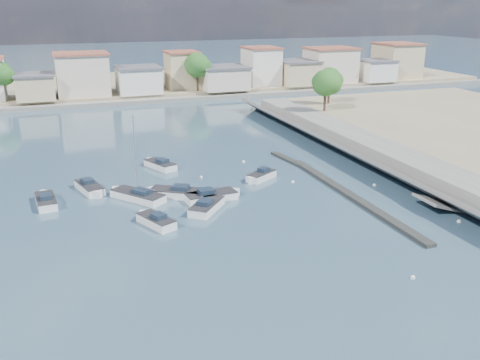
{
  "coord_description": "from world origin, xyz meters",
  "views": [
    {
      "loc": [
        -21.39,
        -35.47,
        19.43
      ],
      "look_at": [
        -3.41,
        15.13,
        1.4
      ],
      "focal_mm": 40.0,
      "sensor_mm": 36.0,
      "label": 1
    }
  ],
  "objects_px": {
    "motorboat_e": "(46,201)",
    "motorboat_g": "(90,189)",
    "sailboat": "(136,195)",
    "motorboat_d": "(260,176)",
    "motorboat_f": "(159,165)",
    "motorboat_a": "(155,221)",
    "motorboat_b": "(208,206)",
    "motorboat_h": "(214,196)",
    "motorboat_c": "(173,193)"
  },
  "relations": [
    {
      "from": "motorboat_a",
      "to": "motorboat_h",
      "type": "bearing_deg",
      "value": 32.36
    },
    {
      "from": "motorboat_e",
      "to": "motorboat_a",
      "type": "bearing_deg",
      "value": -43.19
    },
    {
      "from": "motorboat_b",
      "to": "motorboat_c",
      "type": "height_order",
      "value": "same"
    },
    {
      "from": "motorboat_d",
      "to": "motorboat_f",
      "type": "height_order",
      "value": "same"
    },
    {
      "from": "motorboat_h",
      "to": "motorboat_g",
      "type": "bearing_deg",
      "value": 150.33
    },
    {
      "from": "motorboat_e",
      "to": "sailboat",
      "type": "xyz_separation_m",
      "value": [
        8.78,
        -1.57,
        0.03
      ]
    },
    {
      "from": "motorboat_b",
      "to": "motorboat_h",
      "type": "distance_m",
      "value": 2.77
    },
    {
      "from": "motorboat_a",
      "to": "motorboat_e",
      "type": "distance_m",
      "value": 12.83
    },
    {
      "from": "motorboat_a",
      "to": "motorboat_c",
      "type": "height_order",
      "value": "same"
    },
    {
      "from": "motorboat_d",
      "to": "motorboat_h",
      "type": "xyz_separation_m",
      "value": [
        -6.94,
        -4.46,
        0.0
      ]
    },
    {
      "from": "motorboat_a",
      "to": "motorboat_d",
      "type": "height_order",
      "value": "same"
    },
    {
      "from": "motorboat_c",
      "to": "sailboat",
      "type": "xyz_separation_m",
      "value": [
        -3.84,
        0.48,
        0.03
      ]
    },
    {
      "from": "motorboat_e",
      "to": "motorboat_g",
      "type": "relative_size",
      "value": 0.96
    },
    {
      "from": "motorboat_a",
      "to": "motorboat_e",
      "type": "height_order",
      "value": "same"
    },
    {
      "from": "motorboat_g",
      "to": "sailboat",
      "type": "height_order",
      "value": "sailboat"
    },
    {
      "from": "motorboat_d",
      "to": "sailboat",
      "type": "distance_m",
      "value": 14.53
    },
    {
      "from": "motorboat_c",
      "to": "motorboat_f",
      "type": "xyz_separation_m",
      "value": [
        0.61,
        10.54,
        -0.0
      ]
    },
    {
      "from": "motorboat_e",
      "to": "motorboat_g",
      "type": "distance_m",
      "value": 5.09
    },
    {
      "from": "motorboat_c",
      "to": "motorboat_h",
      "type": "distance_m",
      "value": 4.34
    },
    {
      "from": "motorboat_e",
      "to": "motorboat_h",
      "type": "xyz_separation_m",
      "value": [
        16.28,
        -4.39,
        0.0
      ]
    },
    {
      "from": "motorboat_d",
      "to": "motorboat_e",
      "type": "xyz_separation_m",
      "value": [
        -23.22,
        -0.07,
        0.0
      ]
    },
    {
      "from": "motorboat_g",
      "to": "sailboat",
      "type": "relative_size",
      "value": 0.59
    },
    {
      "from": "motorboat_b",
      "to": "motorboat_h",
      "type": "height_order",
      "value": "same"
    },
    {
      "from": "motorboat_h",
      "to": "motorboat_c",
      "type": "bearing_deg",
      "value": 147.45
    },
    {
      "from": "motorboat_e",
      "to": "sailboat",
      "type": "height_order",
      "value": "sailboat"
    },
    {
      "from": "motorboat_b",
      "to": "motorboat_f",
      "type": "height_order",
      "value": "same"
    },
    {
      "from": "motorboat_c",
      "to": "motorboat_d",
      "type": "bearing_deg",
      "value": 11.33
    },
    {
      "from": "motorboat_a",
      "to": "motorboat_h",
      "type": "height_order",
      "value": "same"
    },
    {
      "from": "motorboat_e",
      "to": "motorboat_h",
      "type": "height_order",
      "value": "same"
    },
    {
      "from": "motorboat_a",
      "to": "motorboat_c",
      "type": "distance_m",
      "value": 7.48
    },
    {
      "from": "motorboat_f",
      "to": "motorboat_e",
      "type": "bearing_deg",
      "value": -147.31
    },
    {
      "from": "motorboat_c",
      "to": "motorboat_f",
      "type": "relative_size",
      "value": 1.13
    },
    {
      "from": "motorboat_e",
      "to": "motorboat_g",
      "type": "height_order",
      "value": "same"
    },
    {
      "from": "motorboat_c",
      "to": "motorboat_g",
      "type": "relative_size",
      "value": 1.07
    },
    {
      "from": "motorboat_d",
      "to": "motorboat_f",
      "type": "bearing_deg",
      "value": 139.88
    },
    {
      "from": "motorboat_b",
      "to": "motorboat_h",
      "type": "relative_size",
      "value": 0.83
    },
    {
      "from": "motorboat_g",
      "to": "sailboat",
      "type": "bearing_deg",
      "value": -42.34
    },
    {
      "from": "motorboat_d",
      "to": "motorboat_h",
      "type": "relative_size",
      "value": 0.69
    },
    {
      "from": "motorboat_d",
      "to": "sailboat",
      "type": "relative_size",
      "value": 0.46
    },
    {
      "from": "motorboat_d",
      "to": "motorboat_a",
      "type": "bearing_deg",
      "value": -147.45
    },
    {
      "from": "motorboat_c",
      "to": "motorboat_f",
      "type": "distance_m",
      "value": 10.56
    },
    {
      "from": "motorboat_e",
      "to": "sailboat",
      "type": "distance_m",
      "value": 8.92
    },
    {
      "from": "motorboat_b",
      "to": "motorboat_c",
      "type": "bearing_deg",
      "value": 116.15
    },
    {
      "from": "sailboat",
      "to": "motorboat_b",
      "type": "bearing_deg",
      "value": -40.38
    },
    {
      "from": "motorboat_b",
      "to": "motorboat_g",
      "type": "height_order",
      "value": "same"
    },
    {
      "from": "motorboat_h",
      "to": "sailboat",
      "type": "xyz_separation_m",
      "value": [
        -7.5,
        2.82,
        0.03
      ]
    },
    {
      "from": "motorboat_a",
      "to": "sailboat",
      "type": "height_order",
      "value": "sailboat"
    },
    {
      "from": "motorboat_c",
      "to": "motorboat_f",
      "type": "bearing_deg",
      "value": 86.68
    },
    {
      "from": "motorboat_f",
      "to": "motorboat_a",
      "type": "bearing_deg",
      "value": -102.66
    },
    {
      "from": "motorboat_e",
      "to": "sailboat",
      "type": "relative_size",
      "value": 0.56
    }
  ]
}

